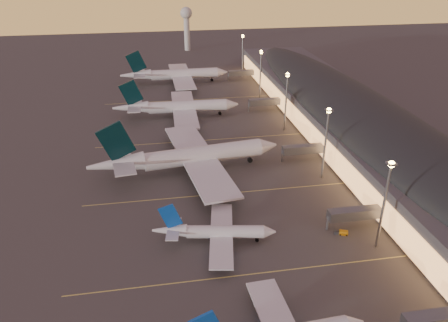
# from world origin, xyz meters

# --- Properties ---
(ground) EXTENTS (700.00, 700.00, 0.00)m
(ground) POSITION_xyz_m (0.00, 0.00, 0.00)
(ground) COLOR #413F3C
(airliner_narrow_north) EXTENTS (33.82, 30.56, 12.10)m
(airliner_narrow_north) POSITION_xyz_m (-6.73, 9.89, 3.13)
(airliner_narrow_north) COLOR silver
(airliner_narrow_north) RESTS_ON ground
(airliner_wide_near) EXTENTS (69.18, 63.60, 22.15)m
(airliner_wide_near) POSITION_xyz_m (-9.81, 53.07, 5.70)
(airliner_wide_near) COLOR silver
(airliner_wide_near) RESTS_ON ground
(airliner_wide_mid) EXTENTS (59.28, 53.91, 18.99)m
(airliner_wide_mid) POSITION_xyz_m (-9.40, 110.25, 4.89)
(airliner_wide_mid) COLOR silver
(airliner_wide_mid) RESTS_ON ground
(airliner_wide_far) EXTENTS (63.21, 57.36, 20.28)m
(airliner_wide_far) POSITION_xyz_m (-6.06, 168.05, 5.22)
(airliner_wide_far) COLOR silver
(airliner_wide_far) RESTS_ON ground
(terminal_building) EXTENTS (56.35, 255.00, 17.46)m
(terminal_building) POSITION_xyz_m (61.84, 72.47, 8.78)
(terminal_building) COLOR #454449
(terminal_building) RESTS_ON ground
(light_masts) EXTENTS (2.20, 217.20, 25.90)m
(light_masts) POSITION_xyz_m (36.00, 65.00, 17.55)
(light_masts) COLOR gray
(light_masts) RESTS_ON ground
(radar_tower) EXTENTS (9.00, 9.00, 32.50)m
(radar_tower) POSITION_xyz_m (10.00, 260.00, 21.87)
(radar_tower) COLOR silver
(radar_tower) RESTS_ON ground
(lane_markings) EXTENTS (90.00, 180.36, 0.00)m
(lane_markings) POSITION_xyz_m (0.00, 40.00, 0.01)
(lane_markings) COLOR #D8C659
(lane_markings) RESTS_ON ground
(baggage_tug_c) EXTENTS (3.89, 2.69, 1.08)m
(baggage_tug_c) POSITION_xyz_m (29.23, 7.07, 0.49)
(baggage_tug_c) COLOR orange
(baggage_tug_c) RESTS_ON ground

